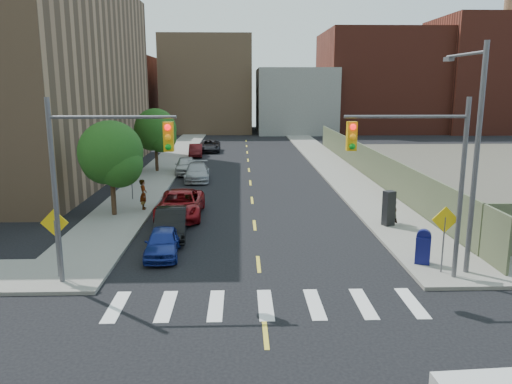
{
  "coord_description": "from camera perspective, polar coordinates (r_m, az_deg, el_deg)",
  "views": [
    {
      "loc": [
        -0.71,
        -11.95,
        7.4
      ],
      "look_at": [
        0.06,
        13.26,
        2.0
      ],
      "focal_mm": 35.0,
      "sensor_mm": 36.0,
      "label": 1
    }
  ],
  "objects": [
    {
      "name": "parked_car_maroon",
      "position": [
        53.44,
        -6.89,
        4.74
      ],
      "size": [
        1.61,
        4.05,
        1.31
      ],
      "primitive_type": "imported",
      "rotation": [
        0.0,
        0.0,
        0.06
      ],
      "color": "#3E0C0E",
      "rests_on": "ground"
    },
    {
      "name": "fence_north",
      "position": [
        41.71,
        12.61,
        3.31
      ],
      "size": [
        0.12,
        44.0,
        2.5
      ],
      "primitive_type": "cube",
      "color": "#565F43",
      "rests_on": "ground"
    },
    {
      "name": "tree_west_near",
      "position": [
        29.19,
        -16.23,
        3.88
      ],
      "size": [
        3.66,
        3.64,
        5.52
      ],
      "color": "#332114",
      "rests_on": "ground"
    },
    {
      "name": "parked_car_silver",
      "position": [
        39.8,
        -6.75,
        2.28
      ],
      "size": [
        2.17,
        4.82,
        1.37
      ],
      "primitive_type": "imported",
      "rotation": [
        0.0,
        0.0,
        0.05
      ],
      "color": "#9D9FA4",
      "rests_on": "ground"
    },
    {
      "name": "warn_sign_ne",
      "position": [
        20.79,
        20.74,
        -3.79
      ],
      "size": [
        1.06,
        0.06,
        2.83
      ],
      "color": "#59595E",
      "rests_on": "ground"
    },
    {
      "name": "parked_car_grey",
      "position": [
        57.23,
        -5.25,
        5.27
      ],
      "size": [
        2.27,
        4.79,
        1.32
      ],
      "primitive_type": "imported",
      "rotation": [
        0.0,
        0.0,
        0.01
      ],
      "color": "black",
      "rests_on": "ground"
    },
    {
      "name": "bg_bldg_west",
      "position": [
        84.68,
        -16.6,
        10.64
      ],
      "size": [
        14.0,
        18.0,
        12.0
      ],
      "primitive_type": "cube",
      "color": "#592319",
      "rests_on": "ground"
    },
    {
      "name": "parked_car_blue",
      "position": [
        22.51,
        -10.63,
        -5.67
      ],
      "size": [
        1.64,
        3.67,
        1.23
      ],
      "primitive_type": "imported",
      "rotation": [
        0.0,
        0.0,
        0.05
      ],
      "color": "navy",
      "rests_on": "ground"
    },
    {
      "name": "parked_car_white",
      "position": [
        42.9,
        -8.03,
        3.02
      ],
      "size": [
        1.99,
        4.4,
        1.47
      ],
      "primitive_type": "imported",
      "rotation": [
        0.0,
        0.0,
        0.06
      ],
      "color": "#B7B7B7",
      "rests_on": "ground"
    },
    {
      "name": "pedestrian_west",
      "position": [
        30.43,
        -12.74,
        -0.26
      ],
      "size": [
        0.5,
        0.7,
        1.8
      ],
      "primitive_type": "imported",
      "rotation": [
        0.0,
        0.0,
        1.67
      ],
      "color": "gray",
      "rests_on": "sidewalk_nw"
    },
    {
      "name": "bg_bldg_midwest",
      "position": [
        84.12,
        -5.47,
        12.09
      ],
      "size": [
        14.0,
        16.0,
        15.0
      ],
      "primitive_type": "cube",
      "color": "#8C6B4C",
      "rests_on": "ground"
    },
    {
      "name": "bg_bldg_center",
      "position": [
        82.45,
        4.39,
        10.38
      ],
      "size": [
        12.0,
        16.0,
        10.0
      ],
      "primitive_type": "cube",
      "color": "gray",
      "rests_on": "ground"
    },
    {
      "name": "bg_bldg_fareast",
      "position": [
        90.65,
        24.1,
        12.07
      ],
      "size": [
        14.0,
        16.0,
        18.0
      ],
      "primitive_type": "cube",
      "color": "#592319",
      "rests_on": "ground"
    },
    {
      "name": "payphone",
      "position": [
        27.14,
        14.93,
        -1.81
      ],
      "size": [
        0.68,
        0.63,
        1.85
      ],
      "primitive_type": "cube",
      "rotation": [
        0.0,
        0.0,
        0.4
      ],
      "color": "black",
      "rests_on": "sidewalk_ne"
    },
    {
      "name": "bg_bldg_east",
      "position": [
        86.97,
        13.71,
        12.14
      ],
      "size": [
        18.0,
        18.0,
        16.0
      ],
      "primitive_type": "cube",
      "color": "#592319",
      "rests_on": "ground"
    },
    {
      "name": "ground",
      "position": [
        14.07,
        1.5,
        -19.64
      ],
      "size": [
        160.0,
        160.0,
        0.0
      ],
      "primitive_type": "plane",
      "color": "black",
      "rests_on": "ground"
    },
    {
      "name": "streetlight_ne",
      "position": [
        20.96,
        23.52,
        5.12
      ],
      "size": [
        0.25,
        3.7,
        9.0
      ],
      "color": "#59595E",
      "rests_on": "ground"
    },
    {
      "name": "sidewalk_ne",
      "position": [
        54.61,
        7.21,
        4.28
      ],
      "size": [
        3.5,
        73.0,
        0.15
      ],
      "primitive_type": "cube",
      "color": "gray",
      "rests_on": "ground"
    },
    {
      "name": "smokestack",
      "position": [
        92.65,
        26.68,
        14.93
      ],
      "size": [
        1.8,
        1.8,
        28.0
      ],
      "primitive_type": "cylinder",
      "color": "#8C6B4C",
      "rests_on": "ground"
    },
    {
      "name": "signal_nw",
      "position": [
        18.93,
        -17.92,
        2.77
      ],
      "size": [
        4.59,
        0.3,
        7.0
      ],
      "color": "#59595E",
      "rests_on": "ground"
    },
    {
      "name": "parked_car_black",
      "position": [
        25.16,
        -9.67,
        -3.51
      ],
      "size": [
        1.8,
        4.4,
        1.42
      ],
      "primitive_type": "imported",
      "rotation": [
        0.0,
        0.0,
        0.07
      ],
      "color": "black",
      "rests_on": "ground"
    },
    {
      "name": "sidewalk_nw",
      "position": [
        54.41,
        -9.19,
        4.19
      ],
      "size": [
        3.5,
        73.0,
        0.15
      ],
      "primitive_type": "cube",
      "color": "gray",
      "rests_on": "ground"
    },
    {
      "name": "pedestrian_east",
      "position": [
        27.68,
        15.17,
        -1.78
      ],
      "size": [
        0.93,
        0.81,
        1.64
      ],
      "primitive_type": "imported",
      "rotation": [
        0.0,
        0.0,
        3.42
      ],
      "color": "gray",
      "rests_on": "sidewalk_ne"
    },
    {
      "name": "parked_car_red",
      "position": [
        28.81,
        -8.65,
        -1.4
      ],
      "size": [
        2.52,
        5.44,
        1.51
      ],
      "primitive_type": "imported",
      "rotation": [
        0.0,
        0.0,
        0.0
      ],
      "color": "maroon",
      "rests_on": "ground"
    },
    {
      "name": "warn_sign_nw",
      "position": [
        20.49,
        -21.97,
        -4.11
      ],
      "size": [
        1.06,
        0.06,
        2.83
      ],
      "color": "#59595E",
      "rests_on": "ground"
    },
    {
      "name": "signal_ne",
      "position": [
        19.37,
        18.53,
        2.93
      ],
      "size": [
        4.59,
        0.3,
        7.0
      ],
      "color": "#59595E",
      "rests_on": "ground"
    },
    {
      "name": "tree_west_far",
      "position": [
        43.78,
        -11.4,
        6.71
      ],
      "size": [
        3.66,
        3.64,
        5.52
      ],
      "color": "#332114",
      "rests_on": "ground"
    },
    {
      "name": "mailbox",
      "position": [
        21.87,
        18.56,
        -5.97
      ],
      "size": [
        0.72,
        0.65,
        1.46
      ],
      "rotation": [
        0.0,
        0.0,
        -0.38
      ],
      "color": "#0E1152",
      "rests_on": "sidewalk_ne"
    },
    {
      "name": "warn_sign_midwest",
      "position": [
        33.17,
        -14.07,
        2.34
      ],
      "size": [
        1.06,
        0.06,
        2.83
      ],
      "color": "#59595E",
      "rests_on": "ground"
    }
  ]
}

